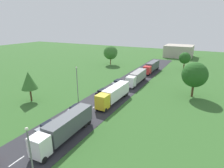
{
  "coord_description": "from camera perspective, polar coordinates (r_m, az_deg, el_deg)",
  "views": [
    {
      "loc": [
        21.44,
        -4.08,
        18.08
      ],
      "look_at": [
        -1.52,
        40.08,
        2.0
      ],
      "focal_mm": 30.12,
      "sensor_mm": 36.0,
      "label": 1
    }
  ],
  "objects": [
    {
      "name": "road",
      "position": [
        40.03,
        -8.49,
        -9.11
      ],
      "size": [
        10.0,
        140.0,
        0.06
      ],
      "primitive_type": "cube",
      "color": "#2B2B30",
      "rests_on": "ground"
    },
    {
      "name": "lane_marking_centre",
      "position": [
        37.12,
        -12.36,
        -11.59
      ],
      "size": [
        0.16,
        123.14,
        0.01
      ],
      "color": "white",
      "rests_on": "road"
    },
    {
      "name": "truck_lead",
      "position": [
        32.0,
        -14.04,
        -12.47
      ],
      "size": [
        2.84,
        12.8,
        3.69
      ],
      "color": "white",
      "rests_on": "road"
    },
    {
      "name": "truck_second",
      "position": [
        44.63,
        0.51,
        -2.96
      ],
      "size": [
        2.66,
        12.7,
        3.67
      ],
      "color": "yellow",
      "rests_on": "road"
    },
    {
      "name": "truck_third",
      "position": [
        59.13,
        7.49,
        2.12
      ],
      "size": [
        2.65,
        12.33,
        3.65
      ],
      "color": "white",
      "rests_on": "road"
    },
    {
      "name": "truck_fourth",
      "position": [
        74.79,
        11.96,
        5.25
      ],
      "size": [
        2.81,
        12.97,
        3.75
      ],
      "color": "red",
      "rests_on": "road"
    },
    {
      "name": "car_second",
      "position": [
        35.82,
        -18.98,
        -12.04
      ],
      "size": [
        1.85,
        4.15,
        1.35
      ],
      "color": "#8C939E",
      "rests_on": "road"
    },
    {
      "name": "car_third",
      "position": [
        40.97,
        -10.86,
        -7.31
      ],
      "size": [
        1.97,
        4.06,
        1.52
      ],
      "color": "#8C939E",
      "rests_on": "road"
    },
    {
      "name": "car_fourth",
      "position": [
        50.15,
        -2.82,
        -2.28
      ],
      "size": [
        2.01,
        4.61,
        1.38
      ],
      "color": "black",
      "rests_on": "road"
    },
    {
      "name": "car_fifth",
      "position": [
        57.9,
        1.7,
        0.57
      ],
      "size": [
        1.92,
        4.46,
        1.48
      ],
      "color": "#8C939E",
      "rests_on": "road"
    },
    {
      "name": "lamppost_lead",
      "position": [
        23.09,
        -23.36,
        -19.7
      ],
      "size": [
        0.36,
        0.36,
        8.13
      ],
      "color": "slate",
      "rests_on": "ground"
    },
    {
      "name": "lamppost_second",
      "position": [
        46.07,
        -10.53,
        0.67
      ],
      "size": [
        0.36,
        0.36,
        8.37
      ],
      "color": "slate",
      "rests_on": "ground"
    },
    {
      "name": "tree_oak",
      "position": [
        81.88,
        21.23,
        7.37
      ],
      "size": [
        4.6,
        4.6,
        7.13
      ],
      "color": "#513823",
      "rests_on": "ground"
    },
    {
      "name": "tree_birch",
      "position": [
        51.38,
        23.81,
        2.59
      ],
      "size": [
        6.32,
        6.32,
        9.03
      ],
      "color": "#513823",
      "rests_on": "ground"
    },
    {
      "name": "tree_maple",
      "position": [
        86.0,
        -0.45,
        9.54
      ],
      "size": [
        6.3,
        6.3,
        8.72
      ],
      "color": "#513823",
      "rests_on": "ground"
    },
    {
      "name": "tree_pine",
      "position": [
        48.7,
        -23.93,
        0.95
      ],
      "size": [
        3.84,
        3.84,
        7.3
      ],
      "color": "#513823",
      "rests_on": "ground"
    },
    {
      "name": "distant_building",
      "position": [
        113.91,
        19.61,
        9.4
      ],
      "size": [
        14.7,
        13.49,
        6.49
      ],
      "primitive_type": "cube",
      "color": "#B2A899",
      "rests_on": "ground"
    }
  ]
}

